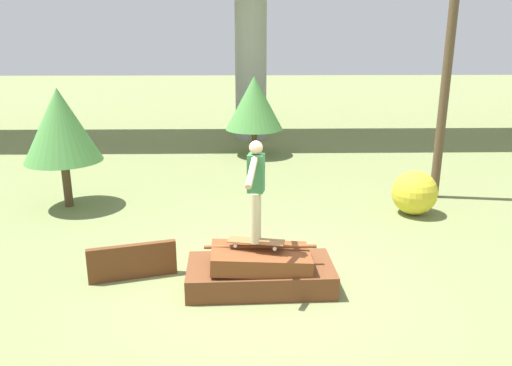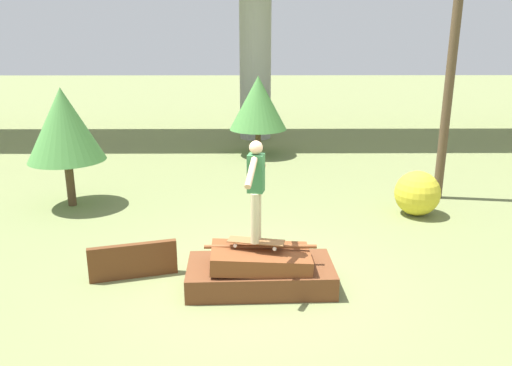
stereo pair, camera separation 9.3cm
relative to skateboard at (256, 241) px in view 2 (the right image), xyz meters
The scene contains 9 objects.
ground_plane 0.75m from the skateboard, 38.27° to the left, with size 80.00×80.00×0.00m, color olive.
scrap_pile 0.49m from the skateboard, 26.11° to the left, with size 2.19×1.12×0.67m.
scrap_plank_loose 1.97m from the skateboard, 169.55° to the left, with size 1.31×0.46×0.55m.
skateboard is the anchor object (origin of this frame).
skater 0.86m from the skateboard, 153.43° to the left, with size 0.32×1.15×1.47m.
utility_pole 6.89m from the skateboard, 45.17° to the left, with size 1.30×0.20×8.06m.
tree_behind_left 5.61m from the skateboard, 136.86° to the left, with size 1.62×1.62×2.57m.
tree_behind_right 8.57m from the skateboard, 89.11° to the left, with size 1.75×1.75×2.43m.
bush_yellow_flowering 4.60m from the skateboard, 42.84° to the left, with size 0.93×0.93×0.93m.
Camera 2 is at (-0.12, -6.72, 3.62)m, focal length 35.00 mm.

